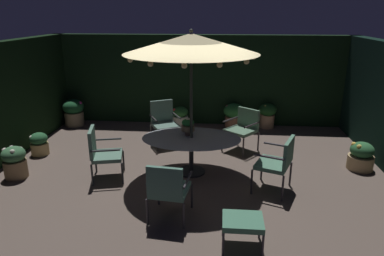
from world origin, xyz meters
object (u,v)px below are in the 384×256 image
(centerpiece_planter, at_px, (188,125))
(potted_plant_left_far, at_px, (361,156))
(potted_plant_right_far, at_px, (234,115))
(potted_plant_right_near, at_px, (39,143))
(patio_chair_northeast, at_px, (168,187))
(potted_plant_left_near, at_px, (180,117))
(patio_dining_table, at_px, (191,143))
(potted_plant_front_corner, at_px, (14,162))
(patio_umbrella, at_px, (191,44))
(patio_chair_east, at_px, (279,160))
(patio_chair_north, at_px, (101,150))
(patio_chair_southeast, at_px, (243,126))
(potted_plant_back_right, at_px, (267,114))
(potted_plant_back_center, at_px, (74,112))
(patio_chair_south, at_px, (164,120))
(ottoman_footrest, at_px, (243,222))

(centerpiece_planter, relative_size, potted_plant_left_far, 0.62)
(centerpiece_planter, xyz_separation_m, potted_plant_right_far, (0.97, 2.80, -0.57))
(potted_plant_right_near, bearing_deg, patio_chair_northeast, -35.33)
(potted_plant_left_near, bearing_deg, patio_dining_table, -78.67)
(patio_chair_northeast, relative_size, potted_plant_front_corner, 1.53)
(potted_plant_left_far, bearing_deg, potted_plant_right_near, 178.64)
(patio_umbrella, distance_m, patio_chair_east, 2.53)
(patio_umbrella, xyz_separation_m, patio_chair_northeast, (-0.19, -1.68, -1.93))
(patio_chair_north, xyz_separation_m, patio_chair_southeast, (2.71, 1.71, -0.01))
(centerpiece_planter, distance_m, potted_plant_front_corner, 3.35)
(patio_chair_north, distance_m, potted_plant_right_far, 4.19)
(potted_plant_front_corner, xyz_separation_m, potted_plant_left_near, (2.76, 3.25, -0.02))
(patio_chair_southeast, relative_size, potted_plant_left_far, 1.66)
(patio_dining_table, bearing_deg, potted_plant_right_near, 169.86)
(potted_plant_left_near, distance_m, potted_plant_back_right, 2.36)
(potted_plant_left_far, xyz_separation_m, potted_plant_left_near, (-3.91, 2.28, 0.03))
(patio_chair_southeast, xyz_separation_m, potted_plant_right_far, (-0.17, 1.62, -0.20))
(patio_dining_table, distance_m, centerpiece_planter, 0.34)
(patio_umbrella, bearing_deg, potted_plant_left_far, 7.64)
(patio_chair_northeast, height_order, potted_plant_back_center, patio_chair_northeast)
(potted_plant_back_right, bearing_deg, potted_plant_left_far, -58.38)
(patio_umbrella, height_order, potted_plant_back_right, patio_umbrella)
(patio_dining_table, bearing_deg, patio_chair_south, 117.52)
(patio_chair_northeast, xyz_separation_m, ottoman_footrest, (1.08, -0.55, -0.17))
(potted_plant_left_far, relative_size, potted_plant_back_center, 0.77)
(patio_chair_southeast, bearing_deg, potted_plant_front_corner, -157.37)
(patio_dining_table, relative_size, potted_plant_right_near, 3.80)
(patio_dining_table, xyz_separation_m, patio_chair_northeast, (-0.19, -1.68, -0.08))
(patio_chair_north, distance_m, potted_plant_left_near, 3.33)
(potted_plant_left_near, xyz_separation_m, potted_plant_back_right, (2.35, 0.25, 0.07))
(patio_dining_table, bearing_deg, potted_plant_front_corner, -171.10)
(potted_plant_left_near, relative_size, potted_plant_right_far, 0.90)
(potted_plant_back_center, bearing_deg, patio_chair_southeast, -17.08)
(ottoman_footrest, bearing_deg, patio_umbrella, 111.61)
(patio_chair_south, xyz_separation_m, ottoman_footrest, (1.67, -3.73, -0.22))
(patio_chair_northeast, bearing_deg, potted_plant_left_far, 30.92)
(patio_chair_northeast, bearing_deg, patio_chair_east, 30.97)
(patio_dining_table, relative_size, ottoman_footrest, 3.54)
(patio_dining_table, height_order, patio_umbrella, patio_umbrella)
(patio_dining_table, relative_size, potted_plant_back_right, 2.86)
(patio_umbrella, distance_m, potted_plant_left_near, 3.53)
(ottoman_footrest, bearing_deg, potted_plant_left_near, 106.09)
(patio_umbrella, relative_size, potted_plant_left_near, 4.58)
(ottoman_footrest, height_order, potted_plant_back_right, potted_plant_back_right)
(patio_umbrella, height_order, centerpiece_planter, patio_umbrella)
(potted_plant_front_corner, relative_size, potted_plant_left_near, 1.04)
(potted_plant_left_near, bearing_deg, patio_chair_east, -57.79)
(patio_chair_southeast, xyz_separation_m, potted_plant_back_right, (0.74, 1.68, -0.18))
(potted_plant_right_near, bearing_deg, potted_plant_front_corner, -84.19)
(centerpiece_planter, bearing_deg, potted_plant_back_center, 143.07)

